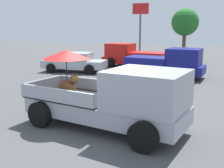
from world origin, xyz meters
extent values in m
plane|color=#4C4C4F|center=(0.00, 0.00, 0.00)|extent=(80.00, 80.00, 0.00)
cylinder|color=black|center=(1.88, 0.70, 0.40)|extent=(0.83, 0.40, 0.80)
cylinder|color=black|center=(1.58, -1.24, 0.40)|extent=(0.83, 0.40, 0.80)
cylinder|color=black|center=(-1.58, 1.24, 0.40)|extent=(0.83, 0.40, 0.80)
cylinder|color=black|center=(-1.88, -0.70, 0.40)|extent=(0.83, 0.40, 0.80)
cube|color=#9EA3AD|center=(0.00, 0.00, 0.57)|extent=(5.22, 2.54, 0.50)
cube|color=#9EA3AD|center=(1.38, -0.21, 1.36)|extent=(2.36, 2.16, 1.08)
cube|color=#4C606B|center=(2.37, -0.37, 1.56)|extent=(0.32, 1.71, 0.64)
cube|color=black|center=(-1.14, 0.18, 0.85)|extent=(3.05, 2.25, 0.06)
cube|color=#9EA3AD|center=(-1.00, 1.08, 1.08)|extent=(2.78, 0.53, 0.40)
cube|color=#9EA3AD|center=(-1.28, -0.73, 1.08)|extent=(2.78, 0.53, 0.40)
cube|color=#9EA3AD|center=(-2.47, 0.38, 1.08)|extent=(0.38, 1.83, 0.40)
ellipsoid|color=brown|center=(-1.29, -0.02, 1.14)|extent=(0.72, 0.42, 0.52)
sphere|color=brown|center=(-1.00, -0.07, 1.46)|extent=(0.32, 0.32, 0.28)
cone|color=brown|center=(-0.98, 0.01, 1.60)|extent=(0.10, 0.10, 0.12)
cone|color=brown|center=(-1.01, -0.15, 1.60)|extent=(0.10, 0.10, 0.12)
cylinder|color=black|center=(-1.35, 0.08, 1.49)|extent=(0.03, 0.03, 1.23)
cone|color=red|center=(-1.35, 0.08, 2.21)|extent=(1.71, 1.71, 0.28)
cylinder|color=black|center=(-4.54, 11.69, 0.38)|extent=(0.78, 0.32, 0.76)
cylinder|color=black|center=(-4.38, 13.58, 0.38)|extent=(0.78, 0.32, 0.76)
cylinder|color=black|center=(-1.35, 11.42, 0.38)|extent=(0.78, 0.32, 0.76)
cylinder|color=black|center=(-1.19, 13.31, 0.38)|extent=(0.78, 0.32, 0.76)
cube|color=red|center=(-2.86, 12.50, 0.55)|extent=(4.93, 2.20, 0.50)
cube|color=red|center=(-4.06, 12.60, 1.30)|extent=(2.04, 1.95, 1.00)
cube|color=red|center=(-1.87, 12.41, 1.00)|extent=(2.84, 2.02, 0.40)
cylinder|color=black|center=(1.67, 10.18, 0.38)|extent=(0.78, 0.32, 0.76)
cylinder|color=black|center=(1.53, 8.28, 0.38)|extent=(0.78, 0.32, 0.76)
cylinder|color=black|center=(-1.52, 10.43, 0.38)|extent=(0.78, 0.32, 0.76)
cylinder|color=black|center=(-1.67, 8.53, 0.38)|extent=(0.78, 0.32, 0.76)
cube|color=navy|center=(0.00, 9.36, 0.55)|extent=(4.93, 2.17, 0.50)
cube|color=navy|center=(1.20, 9.26, 1.30)|extent=(2.03, 1.94, 1.00)
cube|color=navy|center=(-0.99, 9.43, 1.00)|extent=(2.83, 2.00, 0.40)
cylinder|color=black|center=(-7.34, 7.95, 0.33)|extent=(0.68, 0.31, 0.66)
cylinder|color=black|center=(-7.59, 9.69, 0.33)|extent=(0.68, 0.31, 0.66)
cylinder|color=black|center=(-4.67, 8.33, 0.33)|extent=(0.68, 0.31, 0.66)
cylinder|color=black|center=(-4.92, 10.08, 0.33)|extent=(0.68, 0.31, 0.66)
cube|color=#ADB2B7|center=(-6.13, 9.01, 0.55)|extent=(4.51, 2.36, 0.52)
cube|color=#ADB2B7|center=(-6.03, 9.03, 1.05)|extent=(2.31, 1.88, 0.56)
cube|color=#4C606B|center=(-6.03, 9.03, 1.05)|extent=(2.26, 1.96, 0.32)
cylinder|color=#59595B|center=(-3.45, 15.90, 2.06)|extent=(0.16, 0.16, 4.13)
cube|color=#B21E1E|center=(-3.45, 15.90, 4.58)|extent=(1.40, 0.12, 0.90)
cylinder|color=brown|center=(0.02, 18.32, 1.30)|extent=(0.32, 0.32, 2.61)
sphere|color=#1E6623|center=(0.02, 18.32, 3.46)|extent=(2.43, 2.43, 2.43)
camera|label=1|loc=(3.20, -7.39, 3.07)|focal=43.66mm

